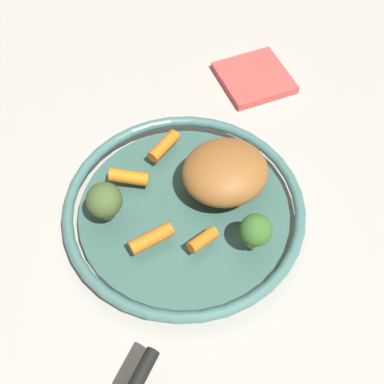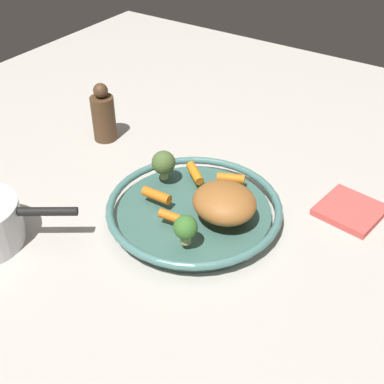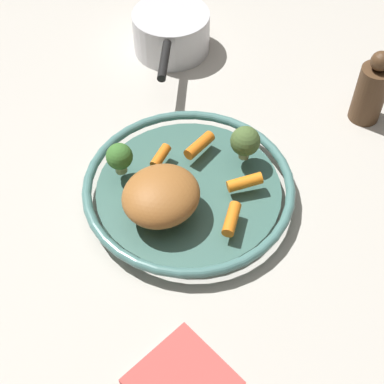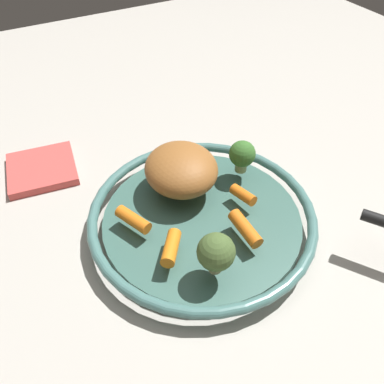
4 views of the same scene
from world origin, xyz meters
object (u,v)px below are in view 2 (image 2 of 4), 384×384
(baby_carrot_right, at_px, (231,178))
(baby_carrot_left, at_px, (170,216))
(baby_carrot_center, at_px, (157,195))
(broccoli_floret_mid, at_px, (186,228))
(roast_chicken_piece, at_px, (226,201))
(baby_carrot_near_rim, at_px, (195,173))
(broccoli_floret_small, at_px, (164,163))
(serving_bowl, at_px, (194,210))
(dish_towel, at_px, (350,210))
(pepper_mill, at_px, (103,116))

(baby_carrot_right, xyz_separation_m, baby_carrot_left, (-0.16, 0.03, -0.00))
(baby_carrot_center, relative_size, broccoli_floret_mid, 1.09)
(roast_chicken_piece, xyz_separation_m, baby_carrot_near_rim, (0.07, 0.11, -0.02))
(broccoli_floret_small, bearing_deg, serving_bowl, -110.67)
(broccoli_floret_mid, distance_m, dish_towel, 0.35)
(baby_carrot_right, xyz_separation_m, dish_towel, (0.09, -0.22, -0.04))
(serving_bowl, distance_m, broccoli_floret_small, 0.12)
(broccoli_floret_small, height_order, broccoli_floret_mid, broccoli_floret_small)
(serving_bowl, relative_size, broccoli_floret_small, 5.60)
(pepper_mill, bearing_deg, baby_carrot_right, -95.60)
(serving_bowl, relative_size, baby_carrot_center, 5.66)
(broccoli_floret_mid, xyz_separation_m, dish_towel, (0.28, -0.20, -0.06))
(serving_bowl, xyz_separation_m, pepper_mill, (0.13, 0.35, 0.04))
(broccoli_floret_small, distance_m, broccoli_floret_mid, 0.20)
(baby_carrot_near_rim, bearing_deg, roast_chicken_piece, -121.49)
(baby_carrot_right, relative_size, baby_carrot_center, 0.92)
(roast_chicken_piece, bearing_deg, dish_towel, -45.15)
(baby_carrot_near_rim, distance_m, broccoli_floret_mid, 0.20)
(serving_bowl, bearing_deg, baby_carrot_left, 172.01)
(roast_chicken_piece, distance_m, broccoli_floret_mid, 0.11)
(pepper_mill, bearing_deg, serving_bowl, -111.29)
(serving_bowl, relative_size, baby_carrot_right, 6.14)
(baby_carrot_right, xyz_separation_m, broccoli_floret_mid, (-0.20, -0.03, 0.02))
(serving_bowl, bearing_deg, roast_chicken_piece, -85.84)
(roast_chicken_piece, relative_size, baby_carrot_left, 2.83)
(baby_carrot_right, relative_size, baby_carrot_left, 1.30)
(baby_carrot_center, relative_size, broccoli_floret_small, 0.99)
(baby_carrot_left, distance_m, pepper_mill, 0.39)
(serving_bowl, bearing_deg, broccoli_floret_mid, -154.19)
(roast_chicken_piece, distance_m, dish_towel, 0.26)
(baby_carrot_center, bearing_deg, broccoli_floret_small, 25.33)
(broccoli_floret_small, bearing_deg, pepper_mill, 68.47)
(baby_carrot_left, distance_m, dish_towel, 0.36)
(broccoli_floret_mid, distance_m, pepper_mill, 0.46)
(baby_carrot_right, distance_m, baby_carrot_left, 0.17)
(roast_chicken_piece, xyz_separation_m, pepper_mill, (0.13, 0.41, -0.01))
(serving_bowl, bearing_deg, broccoli_floret_small, 69.33)
(baby_carrot_right, distance_m, baby_carrot_near_rim, 0.07)
(broccoli_floret_small, height_order, pepper_mill, pepper_mill)
(baby_carrot_near_rim, relative_size, broccoli_floret_mid, 1.00)
(dish_towel, bearing_deg, broccoli_floret_small, 113.18)
(roast_chicken_piece, xyz_separation_m, broccoli_floret_mid, (-0.10, 0.02, 0.00))
(roast_chicken_piece, relative_size, broccoli_floret_small, 1.99)
(roast_chicken_piece, relative_size, pepper_mill, 0.84)
(baby_carrot_center, xyz_separation_m, broccoli_floret_mid, (-0.07, -0.11, 0.02))
(pepper_mill, bearing_deg, baby_carrot_center, -120.53)
(baby_carrot_right, height_order, baby_carrot_near_rim, baby_carrot_near_rim)
(roast_chicken_piece, xyz_separation_m, dish_towel, (0.18, -0.18, -0.06))
(broccoli_floret_mid, bearing_deg, dish_towel, -34.91)
(roast_chicken_piece, bearing_deg, baby_carrot_right, 24.51)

